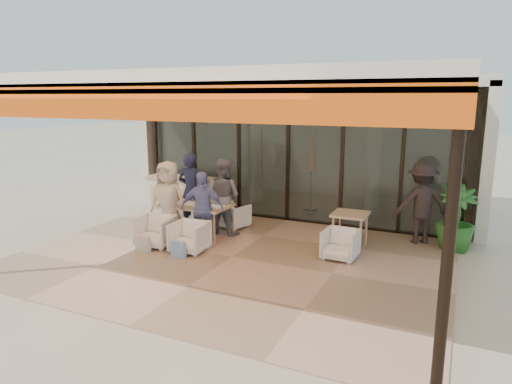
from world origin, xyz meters
TOP-DOWN VIEW (x-y plane):
  - ground at (0.00, 0.00)m, footprint 70.00×70.00m
  - terrace_floor at (0.00, 0.00)m, footprint 8.00×6.00m
  - terrace_structure at (0.00, -0.26)m, footprint 8.00×6.00m
  - glass_storefront at (0.00, 3.00)m, footprint 8.08×0.10m
  - interior_block at (0.01, 5.31)m, footprint 9.05×3.62m
  - host_counter at (-2.67, 2.30)m, footprint 1.85×0.65m
  - dining_table at (-1.36, 0.91)m, footprint 1.50×0.90m
  - chair_far_left at (-1.77, 1.85)m, footprint 0.70×0.68m
  - chair_far_right at (-0.93, 1.85)m, footprint 0.77×0.74m
  - chair_near_left at (-1.77, -0.05)m, footprint 0.78×0.74m
  - chair_near_right at (-0.93, -0.05)m, footprint 0.70×0.66m
  - diner_navy at (-1.77, 1.35)m, footprint 0.69×0.47m
  - diner_grey at (-0.93, 1.35)m, footprint 0.89×0.72m
  - diner_cream at (-1.77, 0.45)m, footprint 0.88×0.60m
  - diner_periwinkle at (-0.93, 0.45)m, footprint 1.00×0.63m
  - tote_bag_cream at (-1.77, -0.45)m, footprint 0.30×0.10m
  - tote_bag_blue at (-0.93, -0.45)m, footprint 0.30×0.10m
  - side_table at (1.92, 1.57)m, footprint 0.70×0.70m
  - side_chair at (1.92, 0.82)m, footprint 0.66×0.62m
  - standing_woman at (3.20, 2.47)m, footprint 1.31×1.11m
  - potted_palm at (3.90, 2.31)m, footprint 0.94×0.94m

SIDE VIEW (x-z plane):
  - ground at x=0.00m, z-range 0.00..0.00m
  - terrace_floor at x=0.00m, z-range 0.00..0.01m
  - tote_bag_cream at x=-1.77m, z-range 0.00..0.34m
  - tote_bag_blue at x=-0.93m, z-range 0.00..0.34m
  - chair_far_left at x=-1.77m, z-range 0.00..0.59m
  - chair_far_right at x=-0.93m, z-range 0.00..0.65m
  - side_chair at x=1.92m, z-range 0.00..0.65m
  - chair_near_right at x=-0.93m, z-range 0.00..0.69m
  - chair_near_left at x=-1.77m, z-range 0.00..0.72m
  - host_counter at x=-2.67m, z-range 0.01..1.05m
  - side_table at x=1.92m, z-range 0.27..1.01m
  - potted_palm at x=3.90m, z-range 0.00..1.34m
  - dining_table at x=-1.36m, z-range 0.22..1.15m
  - diner_periwinkle at x=-0.93m, z-range 0.00..1.58m
  - diner_grey at x=-0.93m, z-range 0.00..1.74m
  - diner_cream at x=-1.77m, z-range 0.00..1.74m
  - standing_woman at x=3.20m, z-range 0.00..1.76m
  - diner_navy at x=-1.77m, z-range 0.00..1.83m
  - glass_storefront at x=0.00m, z-range 0.00..3.20m
  - interior_block at x=0.01m, z-range 0.47..3.99m
  - terrace_structure at x=0.00m, z-range 1.55..4.95m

